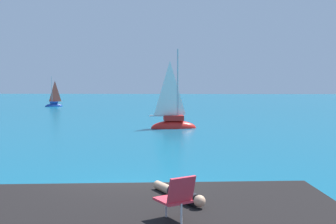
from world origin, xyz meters
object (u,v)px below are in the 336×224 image
at_px(person_sunbather, 180,194).
at_px(sailboat_far, 54,105).
at_px(beach_chair, 177,196).
at_px(sailboat_near, 173,124).

bearing_deg(person_sunbather, sailboat_far, -11.63).
relative_size(sailboat_far, beach_chair, 4.82).
bearing_deg(beach_chair, sailboat_far, -14.65).
bearing_deg(beach_chair, person_sunbather, -36.04).
xyz_separation_m(sailboat_near, person_sunbather, (0.52, -19.94, 0.69)).
bearing_deg(sailboat_far, person_sunbather, 86.98).
xyz_separation_m(sailboat_near, beach_chair, (0.47, -21.29, 1.02)).
height_order(sailboat_near, beach_chair, sailboat_near).
relative_size(sailboat_near, sailboat_far, 1.47).
xyz_separation_m(sailboat_near, sailboat_far, (-14.34, 21.77, -0.10)).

